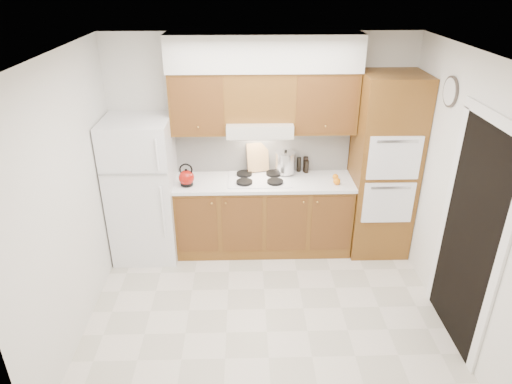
# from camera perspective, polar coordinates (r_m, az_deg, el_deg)

# --- Properties ---
(floor) EXTENTS (3.60, 3.60, 0.00)m
(floor) POSITION_cam_1_polar(r_m,az_deg,el_deg) (4.94, 1.18, -14.41)
(floor) COLOR beige
(floor) RESTS_ON ground
(ceiling) EXTENTS (3.60, 3.60, 0.00)m
(ceiling) POSITION_cam_1_polar(r_m,az_deg,el_deg) (3.80, 1.56, 16.88)
(ceiling) COLOR white
(ceiling) RESTS_ON wall_back
(wall_back) EXTENTS (3.60, 0.02, 2.60)m
(wall_back) POSITION_cam_1_polar(r_m,az_deg,el_deg) (5.59, 0.60, 6.15)
(wall_back) COLOR white
(wall_back) RESTS_ON floor
(wall_left) EXTENTS (0.02, 3.00, 2.60)m
(wall_left) POSITION_cam_1_polar(r_m,az_deg,el_deg) (4.50, -22.21, -1.07)
(wall_left) COLOR white
(wall_left) RESTS_ON floor
(wall_right) EXTENTS (0.02, 3.00, 2.60)m
(wall_right) POSITION_cam_1_polar(r_m,az_deg,el_deg) (4.66, 24.05, -0.51)
(wall_right) COLOR white
(wall_right) RESTS_ON floor
(fridge) EXTENTS (0.75, 0.72, 1.72)m
(fridge) POSITION_cam_1_polar(r_m,az_deg,el_deg) (5.55, -13.92, 0.29)
(fridge) COLOR white
(fridge) RESTS_ON floor
(base_cabinets) EXTENTS (2.11, 0.60, 0.90)m
(base_cabinets) POSITION_cam_1_polar(r_m,az_deg,el_deg) (5.67, 0.92, -2.99)
(base_cabinets) COLOR brown
(base_cabinets) RESTS_ON floor
(countertop) EXTENTS (2.13, 0.62, 0.04)m
(countertop) POSITION_cam_1_polar(r_m,az_deg,el_deg) (5.45, 0.96, 1.28)
(countertop) COLOR white
(countertop) RESTS_ON base_cabinets
(backsplash) EXTENTS (2.11, 0.03, 0.56)m
(backsplash) POSITION_cam_1_polar(r_m,az_deg,el_deg) (5.60, 0.86, 5.33)
(backsplash) COLOR white
(backsplash) RESTS_ON countertop
(oven_cabinet) EXTENTS (0.70, 0.65, 2.20)m
(oven_cabinet) POSITION_cam_1_polar(r_m,az_deg,el_deg) (5.60, 15.62, 3.00)
(oven_cabinet) COLOR brown
(oven_cabinet) RESTS_ON floor
(upper_cab_left) EXTENTS (0.63, 0.33, 0.70)m
(upper_cab_left) POSITION_cam_1_polar(r_m,az_deg,el_deg) (5.29, -7.22, 11.03)
(upper_cab_left) COLOR brown
(upper_cab_left) RESTS_ON wall_back
(upper_cab_right) EXTENTS (0.73, 0.33, 0.70)m
(upper_cab_right) POSITION_cam_1_polar(r_m,az_deg,el_deg) (5.34, 8.53, 11.10)
(upper_cab_right) COLOR brown
(upper_cab_right) RESTS_ON wall_back
(range_hood) EXTENTS (0.75, 0.45, 0.15)m
(range_hood) POSITION_cam_1_polar(r_m,az_deg,el_deg) (5.28, 0.43, 8.12)
(range_hood) COLOR silver
(range_hood) RESTS_ON wall_back
(upper_cab_over_hood) EXTENTS (0.75, 0.33, 0.55)m
(upper_cab_over_hood) POSITION_cam_1_polar(r_m,az_deg,el_deg) (5.24, 0.42, 11.96)
(upper_cab_over_hood) COLOR brown
(upper_cab_over_hood) RESTS_ON range_hood
(soffit) EXTENTS (2.13, 0.36, 0.40)m
(soffit) POSITION_cam_1_polar(r_m,az_deg,el_deg) (5.14, 1.03, 17.06)
(soffit) COLOR silver
(soffit) RESTS_ON wall_back
(cooktop) EXTENTS (0.74, 0.50, 0.01)m
(cooktop) POSITION_cam_1_polar(r_m,az_deg,el_deg) (5.45, 0.43, 1.61)
(cooktop) COLOR white
(cooktop) RESTS_ON countertop
(doorway) EXTENTS (0.02, 0.90, 2.10)m
(doorway) POSITION_cam_1_polar(r_m,az_deg,el_deg) (4.49, 25.09, -5.37)
(doorway) COLOR black
(doorway) RESTS_ON floor
(wall_clock) EXTENTS (0.02, 0.30, 0.30)m
(wall_clock) POSITION_cam_1_polar(r_m,az_deg,el_deg) (4.85, 23.14, 11.46)
(wall_clock) COLOR #3F3833
(wall_clock) RESTS_ON wall_right
(kettle) EXTENTS (0.20, 0.20, 0.18)m
(kettle) POSITION_cam_1_polar(r_m,az_deg,el_deg) (5.32, -8.69, 1.78)
(kettle) COLOR maroon
(kettle) RESTS_ON countertop
(cutting_board) EXTENTS (0.28, 0.15, 0.35)m
(cutting_board) POSITION_cam_1_polar(r_m,az_deg,el_deg) (5.58, 0.24, 4.36)
(cutting_board) COLOR tan
(cutting_board) RESTS_ON countertop
(stock_pot) EXTENTS (0.26, 0.26, 0.25)m
(stock_pot) POSITION_cam_1_polar(r_m,az_deg,el_deg) (5.55, 3.67, 3.71)
(stock_pot) COLOR silver
(stock_pot) RESTS_ON cooktop
(condiment_a) EXTENTS (0.06, 0.06, 0.18)m
(condiment_a) POSITION_cam_1_polar(r_m,az_deg,el_deg) (5.67, 5.38, 3.46)
(condiment_a) COLOR black
(condiment_a) RESTS_ON countertop
(condiment_b) EXTENTS (0.07, 0.07, 0.19)m
(condiment_b) POSITION_cam_1_polar(r_m,az_deg,el_deg) (5.67, 6.21, 3.46)
(condiment_b) COLOR black
(condiment_b) RESTS_ON countertop
(condiment_c) EXTENTS (0.07, 0.07, 0.16)m
(condiment_c) POSITION_cam_1_polar(r_m,az_deg,el_deg) (5.65, 6.32, 3.17)
(condiment_c) COLOR black
(condiment_c) RESTS_ON countertop
(orange_near) EXTENTS (0.09, 0.09, 0.08)m
(orange_near) POSITION_cam_1_polar(r_m,az_deg,el_deg) (5.40, 10.06, 1.33)
(orange_near) COLOR orange
(orange_near) RESTS_ON countertop
(orange_far) EXTENTS (0.09, 0.09, 0.07)m
(orange_far) POSITION_cam_1_polar(r_m,az_deg,el_deg) (5.53, 9.91, 1.89)
(orange_far) COLOR orange
(orange_far) RESTS_ON countertop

